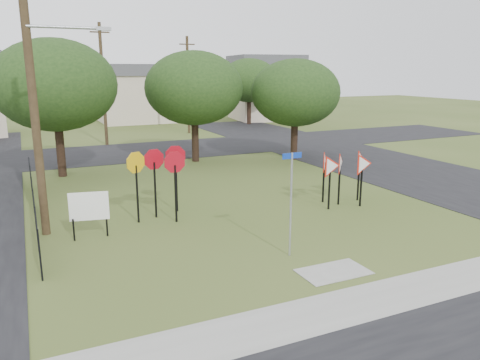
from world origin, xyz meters
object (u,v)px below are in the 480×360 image
street_name_sign (291,198)px  info_board (89,208)px  stop_sign_cluster (160,168)px  yield_sign_cluster (343,165)px

street_name_sign → info_board: street_name_sign is taller
street_name_sign → stop_sign_cluster: bearing=115.6°
stop_sign_cluster → yield_sign_cluster: (7.51, -1.40, -0.29)m
street_name_sign → yield_sign_cluster: bearing=38.7°
street_name_sign → info_board: 6.88m
stop_sign_cluster → yield_sign_cluster: 7.65m
stop_sign_cluster → info_board: 3.21m
street_name_sign → info_board: (-5.42, 4.17, -0.76)m
info_board → street_name_sign: bearing=-37.6°
yield_sign_cluster → info_board: 10.38m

